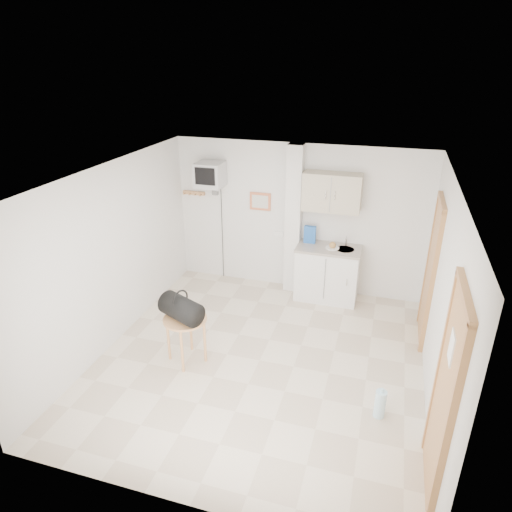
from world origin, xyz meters
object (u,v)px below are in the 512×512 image
(duffel_bag, at_px, (181,308))
(water_bottle, at_px, (380,404))
(crt_television, at_px, (210,175))
(round_table, at_px, (185,324))

(duffel_bag, xyz_separation_m, water_bottle, (2.53, -0.28, -0.64))
(crt_television, relative_size, round_table, 3.28)
(duffel_bag, relative_size, water_bottle, 1.67)
(crt_television, distance_m, water_bottle, 4.37)
(crt_television, height_order, duffel_bag, crt_television)
(round_table, distance_m, duffel_bag, 0.26)
(round_table, distance_m, water_bottle, 2.56)
(duffel_bag, bearing_deg, water_bottle, 18.23)
(crt_television, bearing_deg, water_bottle, -40.70)
(round_table, relative_size, duffel_bag, 1.02)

